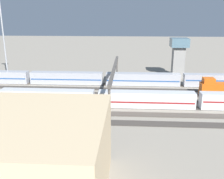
{
  "coord_description": "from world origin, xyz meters",
  "views": [
    {
      "loc": [
        -3.18,
        64.4,
        21.76
      ],
      "look_at": [
        1.0,
        -1.16,
        2.5
      ],
      "focal_mm": 41.53,
      "sensor_mm": 36.0,
      "label": 1
    }
  ],
  "objects_px": {
    "train_on_track_0": "(136,79)",
    "train_on_track_2": "(218,89)",
    "signal_gantry": "(114,71)",
    "control_tower": "(179,55)",
    "light_mast_0": "(2,24)",
    "train_on_track_4": "(146,99)"
  },
  "relations": [
    {
      "from": "signal_gantry",
      "to": "control_tower",
      "type": "height_order",
      "value": "control_tower"
    },
    {
      "from": "train_on_track_0",
      "to": "signal_gantry",
      "type": "bearing_deg",
      "value": 68.17
    },
    {
      "from": "light_mast_0",
      "to": "control_tower",
      "type": "bearing_deg",
      "value": -170.65
    },
    {
      "from": "train_on_track_4",
      "to": "train_on_track_0",
      "type": "relative_size",
      "value": 0.62
    },
    {
      "from": "light_mast_0",
      "to": "control_tower",
      "type": "xyz_separation_m",
      "value": [
        -57.86,
        -9.52,
        -10.73
      ]
    },
    {
      "from": "train_on_track_2",
      "to": "light_mast_0",
      "type": "distance_m",
      "value": 68.12
    },
    {
      "from": "train_on_track_2",
      "to": "control_tower",
      "type": "xyz_separation_m",
      "value": [
        6.96,
        -22.39,
        5.85
      ]
    },
    {
      "from": "light_mast_0",
      "to": "signal_gantry",
      "type": "xyz_separation_m",
      "value": [
        -36.73,
        17.87,
        -11.08
      ]
    },
    {
      "from": "train_on_track_2",
      "to": "light_mast_0",
      "type": "xyz_separation_m",
      "value": [
        64.81,
        -12.87,
        16.57
      ]
    },
    {
      "from": "train_on_track_2",
      "to": "signal_gantry",
      "type": "bearing_deg",
      "value": 10.1
    },
    {
      "from": "train_on_track_0",
      "to": "light_mast_0",
      "type": "height_order",
      "value": "light_mast_0"
    },
    {
      "from": "train_on_track_4",
      "to": "signal_gantry",
      "type": "height_order",
      "value": "signal_gantry"
    },
    {
      "from": "train_on_track_4",
      "to": "signal_gantry",
      "type": "bearing_deg",
      "value": -31.89
    },
    {
      "from": "train_on_track_2",
      "to": "signal_gantry",
      "type": "distance_m",
      "value": 29.05
    },
    {
      "from": "train_on_track_4",
      "to": "control_tower",
      "type": "distance_m",
      "value": 35.45
    },
    {
      "from": "control_tower",
      "to": "signal_gantry",
      "type": "bearing_deg",
      "value": 52.37
    },
    {
      "from": "train_on_track_0",
      "to": "control_tower",
      "type": "relative_size",
      "value": 8.38
    },
    {
      "from": "train_on_track_0",
      "to": "train_on_track_2",
      "type": "xyz_separation_m",
      "value": [
        -22.07,
        10.0,
        0.09
      ]
    },
    {
      "from": "train_on_track_2",
      "to": "light_mast_0",
      "type": "bearing_deg",
      "value": -11.23
    },
    {
      "from": "train_on_track_2",
      "to": "train_on_track_4",
      "type": "bearing_deg",
      "value": 26.51
    },
    {
      "from": "train_on_track_0",
      "to": "light_mast_0",
      "type": "bearing_deg",
      "value": -3.84
    },
    {
      "from": "train_on_track_4",
      "to": "train_on_track_2",
      "type": "distance_m",
      "value": 22.4
    }
  ]
}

